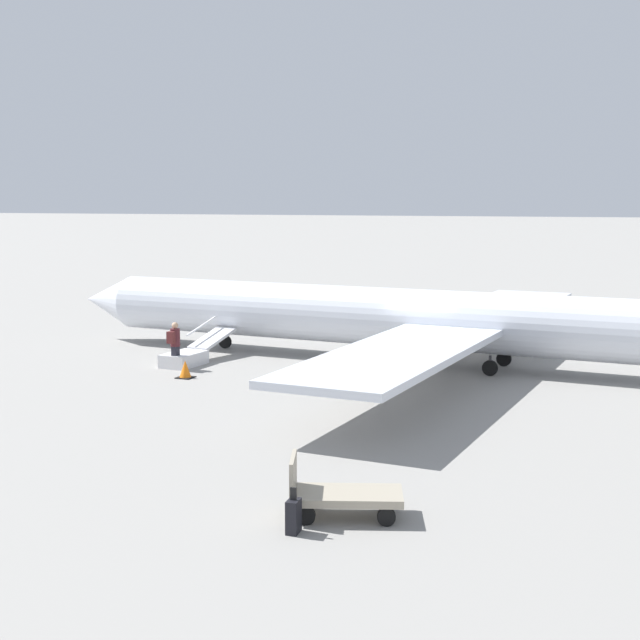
# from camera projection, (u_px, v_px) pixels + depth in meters

# --- Properties ---
(ground_plane) EXTENTS (600.00, 600.00, 0.00)m
(ground_plane) POSITION_uv_depth(u_px,v_px,m) (426.00, 365.00, 33.67)
(ground_plane) COLOR gray
(airplane_main) EXTENTS (32.73, 25.33, 5.90)m
(airplane_main) POSITION_uv_depth(u_px,v_px,m) (450.00, 320.00, 33.05)
(airplane_main) COLOR silver
(airplane_main) RESTS_ON ground
(boarding_stairs) EXTENTS (1.26, 4.07, 1.54)m
(boarding_stairs) POSITION_uv_depth(u_px,v_px,m) (190.00, 355.00, 33.82)
(boarding_stairs) COLOR silver
(boarding_stairs) RESTS_ON ground
(passenger) EXTENTS (0.36, 0.55, 1.74)m
(passenger) POSITION_uv_depth(u_px,v_px,m) (175.00, 342.00, 32.72)
(passenger) COLOR #23232D
(passenger) RESTS_ON ground
(luggage_cart) EXTENTS (2.44, 1.77, 1.22)m
(luggage_cart) POSITION_uv_depth(u_px,v_px,m) (340.00, 495.00, 17.48)
(luggage_cart) COLOR #9E937F
(luggage_cart) RESTS_ON ground
(suitcase) EXTENTS (0.25, 0.38, 0.88)m
(suitcase) POSITION_uv_depth(u_px,v_px,m) (294.00, 516.00, 16.67)
(suitcase) COLOR black
(suitcase) RESTS_ON ground
(traffic_cone_near_stairs) EXTENTS (0.57, 0.57, 0.62)m
(traffic_cone_near_stairs) POSITION_uv_depth(u_px,v_px,m) (185.00, 370.00, 31.19)
(traffic_cone_near_stairs) COLOR black
(traffic_cone_near_stairs) RESTS_ON ground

